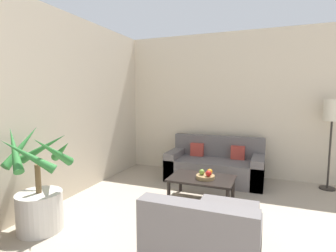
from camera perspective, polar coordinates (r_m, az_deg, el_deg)
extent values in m
cube|color=beige|center=(5.10, 25.33, 4.09)|extent=(7.78, 0.06, 2.70)
cylinder|color=beige|center=(3.42, -26.11, -16.35)|extent=(0.49, 0.49, 0.43)
cylinder|color=brown|center=(3.29, -26.43, -10.24)|extent=(0.06, 0.06, 0.32)
cone|color=#2D7533|center=(3.05, -23.72, -5.07)|extent=(0.10, 0.53, 0.42)
cone|color=#2D7533|center=(3.29, -22.18, -4.94)|extent=(0.54, 0.37, 0.34)
cone|color=#2D7533|center=(3.46, -25.40, -4.20)|extent=(0.53, 0.36, 0.38)
cone|color=#2D7533|center=(3.38, -29.21, -3.79)|extent=(0.10, 0.50, 0.46)
cone|color=#2D7533|center=(3.18, -30.47, -4.32)|extent=(0.47, 0.33, 0.48)
cone|color=#2D7533|center=(2.99, -28.18, -5.66)|extent=(0.52, 0.36, 0.40)
cube|color=#605B5B|center=(4.82, 10.08, -9.45)|extent=(1.67, 0.79, 0.38)
cube|color=#605B5B|center=(5.04, 10.88, -4.29)|extent=(1.67, 0.16, 0.39)
cube|color=#605B5B|center=(5.00, 1.72, -8.08)|extent=(0.20, 0.79, 0.50)
cube|color=#605B5B|center=(4.73, 18.99, -9.29)|extent=(0.20, 0.79, 0.50)
cube|color=#B23D33|center=(5.02, 6.37, -5.11)|extent=(0.24, 0.12, 0.24)
cube|color=#B23D33|center=(4.88, 14.97, -5.61)|extent=(0.24, 0.12, 0.24)
cylinder|color=#2D2823|center=(5.10, 31.34, -11.51)|extent=(0.24, 0.24, 0.03)
cylinder|color=#2D2823|center=(4.97, 31.72, -5.34)|extent=(0.03, 0.03, 1.09)
cylinder|color=beige|center=(4.89, 32.21, 2.95)|extent=(0.27, 0.27, 0.34)
cylinder|color=black|center=(3.81, 0.15, -14.24)|extent=(0.05, 0.05, 0.32)
cylinder|color=black|center=(3.61, 12.84, -15.58)|extent=(0.05, 0.05, 0.32)
cylinder|color=black|center=(4.27, 2.73, -11.95)|extent=(0.05, 0.05, 0.32)
cylinder|color=black|center=(4.09, 13.96, -12.95)|extent=(0.05, 0.05, 0.32)
cube|color=black|center=(3.87, 7.36, -11.26)|extent=(0.91, 0.61, 0.03)
cylinder|color=#997A4C|center=(3.81, 8.13, -10.92)|extent=(0.26, 0.26, 0.05)
sphere|color=red|center=(3.74, 8.79, -10.18)|extent=(0.08, 0.08, 0.08)
sphere|color=olive|center=(3.80, 7.38, -9.91)|extent=(0.08, 0.08, 0.08)
sphere|color=orange|center=(3.84, 9.08, -9.78)|extent=(0.08, 0.08, 0.08)
cube|color=#605B5B|center=(1.92, 6.09, -21.94)|extent=(0.83, 0.16, 0.39)
cube|color=#605B5B|center=(2.44, -0.16, -24.52)|extent=(0.16, 0.78, 0.49)
cube|color=#605B5B|center=(3.00, 12.75, -19.84)|extent=(0.62, 0.50, 0.37)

